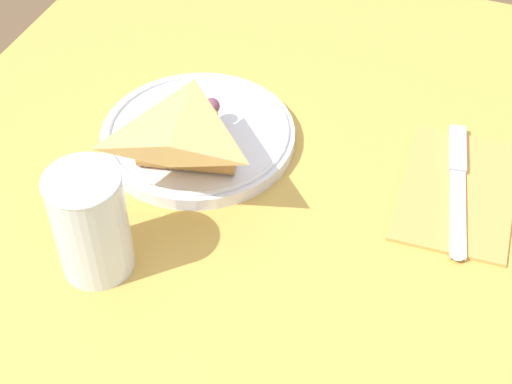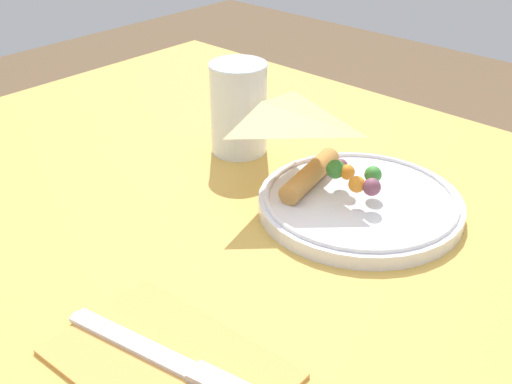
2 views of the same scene
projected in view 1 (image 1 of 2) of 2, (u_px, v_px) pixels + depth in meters
dining_table at (240, 279)px, 0.93m from camera, size 1.06×0.81×0.76m
plate_pizza at (197, 133)px, 0.91m from camera, size 0.23×0.23×0.05m
milk_glass at (91, 226)px, 0.76m from camera, size 0.08×0.08×0.12m
napkin_folded at (457, 190)px, 0.87m from camera, size 0.20×0.13×0.00m
butter_knife at (458, 181)px, 0.87m from camera, size 0.21×0.06×0.01m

